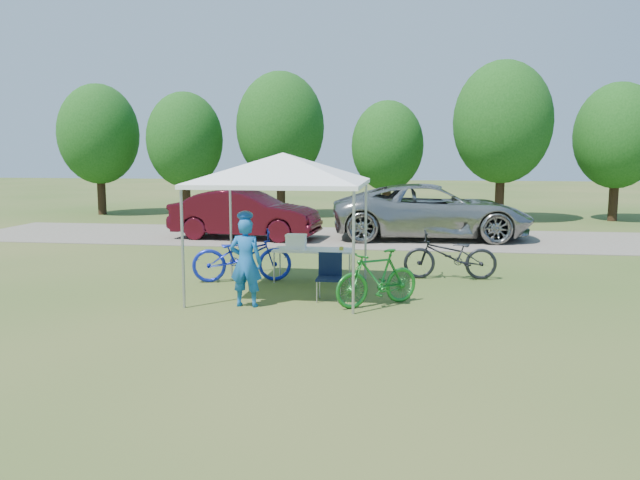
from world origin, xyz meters
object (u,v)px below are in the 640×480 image
object	(u,v)px
cyclist	(246,262)
bike_green	(377,278)
bike_blue	(242,256)
sedan	(245,214)
folding_table	(314,251)
cooler	(296,241)
bike_dark	(450,255)
minivan	(432,211)
folding_chair	(329,272)

from	to	relation	value
cyclist	bike_green	size ratio (longest dim) A/B	0.95
bike_blue	sedan	size ratio (longest dim) A/B	0.45
folding_table	sedan	xyz separation A→B (m)	(-3.13, 6.17, 0.14)
cooler	sedan	bearing A→B (deg)	114.04
bike_blue	bike_green	distance (m)	3.42
cyclist	bike_dark	distance (m)	4.80
folding_table	bike_dark	xyz separation A→B (m)	(2.90, 0.64, -0.13)
folding_table	bike_blue	xyz separation A→B (m)	(-1.51, -0.23, -0.10)
cooler	minivan	size ratio (longest dim) A/B	0.07
bike_blue	folding_chair	bearing A→B (deg)	-139.23
folding_table	bike_green	xyz separation A→B (m)	(1.45, -1.96, -0.14)
folding_chair	minivan	bearing A→B (deg)	75.49
folding_chair	bike_green	bearing A→B (deg)	-22.32
folding_table	sedan	size ratio (longest dim) A/B	0.36
bike_blue	sedan	xyz separation A→B (m)	(-1.63, 6.41, 0.24)
bike_blue	minivan	xyz separation A→B (m)	(4.22, 7.26, 0.33)
cyclist	minivan	distance (m)	10.01
cooler	sedan	size ratio (longest dim) A/B	0.09
folding_chair	cyclist	xyz separation A→B (m)	(-1.41, -0.74, 0.29)
bike_dark	bike_blue	bearing A→B (deg)	-82.16
cooler	bike_dark	size ratio (longest dim) A/B	0.21
minivan	sedan	size ratio (longest dim) A/B	1.33
folding_table	bike_dark	size ratio (longest dim) A/B	0.85
sedan	folding_table	bearing A→B (deg)	-147.98
folding_chair	cyclist	distance (m)	1.61
cooler	bike_green	xyz separation A→B (m)	(1.83, -1.96, -0.34)
folding_table	cyclist	xyz separation A→B (m)	(-0.86, -2.33, 0.15)
cyclist	folding_chair	bearing A→B (deg)	-151.37
cyclist	bike_blue	distance (m)	2.21
bike_dark	minivan	size ratio (longest dim) A/B	0.32
cyclist	bike_blue	world-z (taller)	cyclist
cooler	bike_green	size ratio (longest dim) A/B	0.25
bike_green	cyclist	bearing A→B (deg)	-116.25
bike_green	minivan	xyz separation A→B (m)	(1.26, 8.98, 0.37)
folding_table	bike_blue	size ratio (longest dim) A/B	0.80
cyclist	bike_blue	xyz separation A→B (m)	(-0.64, 2.10, -0.25)
bike_green	minivan	world-z (taller)	minivan
bike_green	folding_chair	bearing A→B (deg)	-147.32
folding_chair	bike_blue	xyz separation A→B (m)	(-2.05, 1.36, 0.04)
cyclist	bike_green	world-z (taller)	cyclist
bike_dark	cooler	bearing A→B (deg)	-82.34
bike_green	bike_dark	size ratio (longest dim) A/B	0.85
folding_chair	bike_blue	distance (m)	2.46
cooler	bike_dark	xyz separation A→B (m)	(3.28, 0.64, -0.33)
folding_table	bike_green	world-z (taller)	bike_green
cooler	minivan	bearing A→B (deg)	66.25
folding_chair	bike_blue	size ratio (longest dim) A/B	0.41
folding_chair	sedan	world-z (taller)	sedan
folding_table	minivan	world-z (taller)	minivan
bike_blue	bike_dark	bearing A→B (deg)	-94.43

